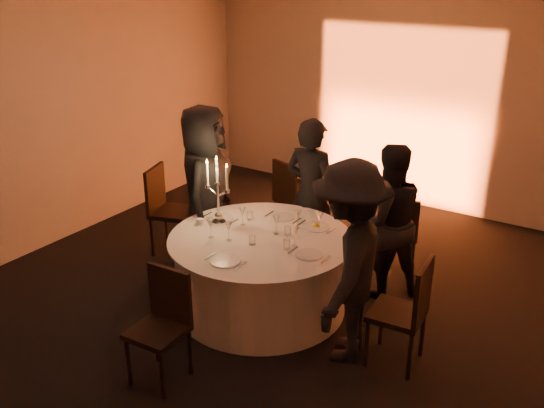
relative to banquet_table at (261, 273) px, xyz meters
The scene contains 32 objects.
floor 0.38m from the banquet_table, ahead, with size 7.00×7.00×0.00m, color black.
wall_back 3.67m from the banquet_table, 90.00° to the left, with size 7.00×7.00×0.00m, color beige.
wall_left 3.20m from the banquet_table, behind, with size 7.00×7.00×0.00m, color beige.
uplighter_fixture 3.22m from the banquet_table, 90.00° to the left, with size 0.25×0.12×0.10m, color black.
banquet_table is the anchor object (origin of this frame).
chair_left 1.74m from the banquet_table, 164.47° to the left, with size 0.57×0.57×1.04m.
chair_back_left 1.73m from the banquet_table, 111.15° to the left, with size 0.56×0.56×1.00m.
chair_back_right 1.69m from the banquet_table, 60.07° to the left, with size 0.52×0.52×0.88m.
chair_right 1.57m from the banquet_table, ahead, with size 0.47×0.47×1.00m.
chair_front 1.33m from the banquet_table, 93.24° to the right, with size 0.44×0.44×0.96m.
guest_left 1.21m from the banquet_table, 158.02° to the left, with size 0.91×0.59×1.87m, color black.
guest_back_left 1.15m from the banquet_table, 92.10° to the left, with size 0.63×0.41×1.73m, color black.
guest_back_right 1.37m from the banquet_table, 46.03° to the left, with size 0.79×0.61×1.62m, color black.
guest_right 1.20m from the banquet_table, 13.02° to the right, with size 1.16×0.67×1.80m, color black.
plate_left 0.74m from the banquet_table, 166.75° to the left, with size 0.36×0.28×0.08m.
plate_back_left 0.66m from the banquet_table, 98.10° to the left, with size 0.35×0.24×0.01m.
plate_back_right 0.72m from the banquet_table, 56.30° to the left, with size 0.35×0.28×0.08m.
plate_right 0.71m from the banquet_table, ahead, with size 0.36×0.25×0.01m.
plate_front 0.71m from the banquet_table, 88.77° to the right, with size 0.36×0.28×0.01m.
coffee_cup 0.80m from the banquet_table, behind, with size 0.11×0.11×0.07m.
candelabra 0.84m from the banquet_table, behind, with size 0.30×0.15×0.72m.
wine_glass_a 0.71m from the banquet_table, 146.07° to the right, with size 0.07×0.07×0.19m.
wine_glass_b 0.80m from the banquet_table, 47.49° to the left, with size 0.07×0.07×0.19m.
wine_glass_c 0.61m from the banquet_table, 133.40° to the right, with size 0.07×0.07×0.19m.
wine_glass_d 0.67m from the banquet_table, 62.82° to the left, with size 0.07×0.07×0.19m.
wine_glass_e 0.64m from the banquet_table, ahead, with size 0.07×0.07×0.19m.
wine_glass_f 0.55m from the banquet_table, 60.19° to the left, with size 0.07×0.07×0.19m.
wine_glass_g 0.63m from the banquet_table, 156.02° to the left, with size 0.07×0.07×0.19m.
tumbler_a 0.51m from the banquet_table, 44.66° to the left, with size 0.07×0.07×0.09m, color silver.
tumbler_b 0.55m from the banquet_table, 11.58° to the right, with size 0.07×0.07×0.09m, color silver.
tumbler_c 0.62m from the banquet_table, 138.53° to the left, with size 0.07×0.07×0.09m, color silver.
tumbler_d 0.46m from the banquet_table, 83.38° to the right, with size 0.07×0.07×0.09m, color silver.
Camera 1 is at (2.97, -4.39, 3.27)m, focal length 40.00 mm.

